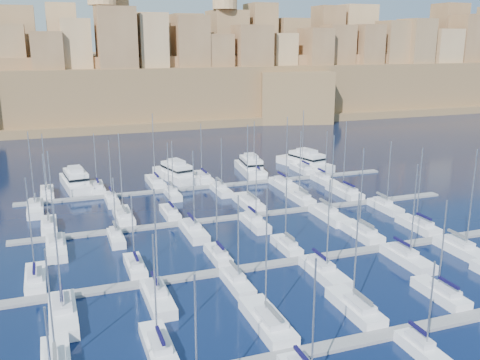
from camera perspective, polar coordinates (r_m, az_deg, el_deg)
name	(u,v)px	position (r m, az deg, el deg)	size (l,w,h in m)	color
ground	(272,234)	(90.97, 3.40, -5.79)	(600.00, 600.00, 0.00)	black
pontoon_near	(392,334)	(64.06, 15.92, -15.47)	(84.00, 2.00, 0.40)	slate
pontoon_mid_near	(303,260)	(80.82, 6.79, -8.43)	(84.00, 2.00, 0.40)	slate
pontoon_mid_far	(251,215)	(99.63, 1.13, -3.80)	(84.00, 2.00, 0.40)	slate
pontoon_far	(215,186)	(119.54, -2.65, -0.65)	(84.00, 2.00, 0.40)	slate
sailboat_1	(159,347)	(59.12, -8.69, -17.18)	(2.68, 8.93, 13.36)	white
sailboat_2	(268,321)	(62.97, 2.96, -14.83)	(3.21, 10.69, 16.57)	white
sailboat_3	(355,307)	(67.27, 12.21, -13.14)	(2.89, 9.65, 15.15)	white
sailboat_4	(441,294)	(73.64, 20.63, -11.26)	(2.60, 8.66, 13.25)	white
sailboat_9	(423,350)	(61.06, 18.93, -16.79)	(2.18, 7.26, 11.12)	white
sailboat_12	(36,279)	(78.00, -20.98, -9.79)	(2.66, 8.85, 14.95)	white
sailboat_13	(135,266)	(78.14, -11.11, -9.04)	(2.37, 7.89, 11.21)	white
sailboat_14	(218,255)	(80.55, -2.36, -8.00)	(2.32, 7.74, 12.94)	white
sailboat_15	(287,246)	(84.28, 4.99, -7.00)	(2.29, 7.62, 11.81)	white
sailboat_16	(361,232)	(91.75, 12.80, -5.45)	(3.00, 10.02, 15.24)	white
sailboat_17	(418,225)	(97.76, 18.47, -4.61)	(2.78, 9.28, 14.60)	white
sailboat_18	(63,314)	(67.61, -18.36, -13.44)	(3.13, 10.45, 14.85)	white
sailboat_19	(158,298)	(68.80, -8.79, -12.30)	(2.91, 9.71, 15.31)	white
sailboat_20	(237,282)	(71.98, -0.32, -10.87)	(2.45, 8.16, 13.22)	white
sailboat_21	(324,272)	(75.90, 8.94, -9.63)	(3.03, 10.08, 14.42)	white
sailboat_22	(407,258)	(83.09, 17.38, -7.94)	(2.97, 9.91, 15.38)	white
sailboat_23	(463,250)	(89.14, 22.66, -6.86)	(3.09, 10.30, 16.87)	white
sailboat_24	(49,226)	(98.38, -19.69, -4.60)	(2.57, 8.58, 13.61)	white
sailboat_25	(124,216)	(99.67, -12.32, -3.79)	(2.99, 9.96, 16.22)	white
sailboat_26	(170,213)	(100.25, -7.46, -3.48)	(2.49, 8.31, 14.18)	white
sailboat_27	(248,202)	(105.57, 0.91, -2.39)	(3.16, 10.53, 16.43)	white
sailboat_28	(300,198)	(109.21, 6.46, -1.92)	(2.73, 9.09, 14.77)	white
sailboat_29	(345,192)	(114.97, 11.10, -1.24)	(3.26, 10.86, 15.91)	white
sailboat_30	(56,247)	(87.96, -19.01, -6.80)	(2.99, 9.95, 16.36)	white
sailboat_31	(116,238)	(89.59, -13.08, -6.01)	(2.22, 7.41, 11.19)	white
sailboat_32	(194,231)	(90.59, -4.97, -5.40)	(2.96, 9.87, 14.86)	white
sailboat_33	(255,222)	(94.28, 1.58, -4.54)	(2.69, 8.98, 13.23)	white
sailboat_34	(329,215)	(99.52, 9.45, -3.67)	(3.15, 10.52, 15.94)	white
sailboat_35	(385,206)	(106.85, 15.20, -2.73)	(2.60, 8.67, 13.88)	white
sailboat_36	(47,193)	(119.52, -19.88, -1.26)	(2.61, 8.71, 13.44)	white
sailboat_37	(97,188)	(120.04, -14.96, -0.81)	(2.74, 9.12, 12.86)	white
sailboat_38	(156,182)	(122.13, -9.00, -0.20)	(3.04, 10.14, 16.47)	white
sailboat_39	(202,178)	(124.59, -4.03, 0.23)	(3.06, 10.20, 13.69)	white
sailboat_40	(255,174)	(128.06, 1.59, 0.66)	(2.71, 9.02, 13.66)	white
sailboat_41	(303,169)	(133.44, 6.73, 1.14)	(2.87, 9.55, 15.61)	white
sailboat_42	(35,209)	(108.94, -20.99, -2.86)	(2.95, 9.84, 15.97)	white
sailboat_43	(112,200)	(110.34, -13.51, -2.08)	(2.36, 7.87, 13.29)	white
sailboat_44	(173,194)	(112.31, -7.19, -1.49)	(2.32, 7.73, 12.34)	white
sailboat_45	(221,190)	(114.53, -2.05, -1.05)	(2.58, 8.59, 12.39)	white
sailboat_46	(285,185)	(118.59, 4.78, -0.52)	(3.26, 10.85, 16.31)	white
sailboat_47	(324,180)	(124.02, 8.94, 0.01)	(2.64, 8.81, 12.43)	white
motor_yacht_a	(76,181)	(123.19, -17.10, -0.09)	(6.50, 16.48, 5.25)	white
motor_yacht_b	(176,173)	(125.84, -6.87, 0.76)	(8.04, 16.22, 5.25)	white
motor_yacht_c	(251,167)	(130.99, 1.13, 1.42)	(6.22, 15.63, 5.25)	white
motor_yacht_d	(305,161)	(137.97, 6.99, 2.00)	(9.28, 17.90, 5.25)	white
fortified_city	(128,81)	(236.48, -11.82, 10.26)	(460.00, 108.95, 59.52)	brown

